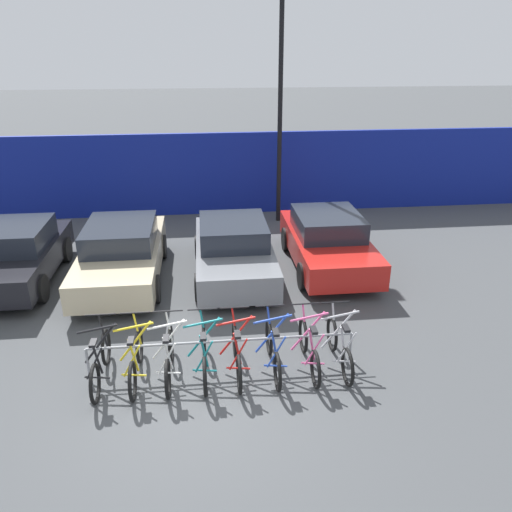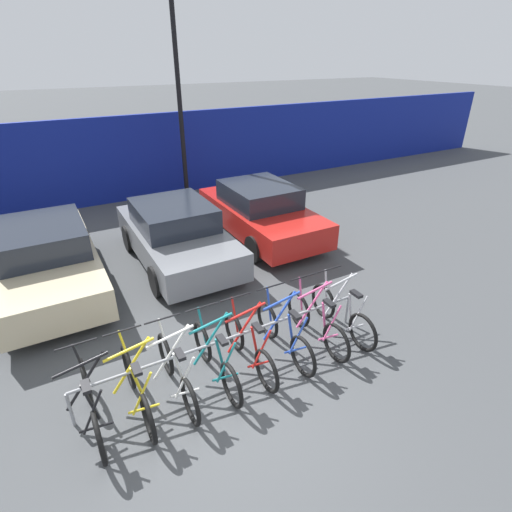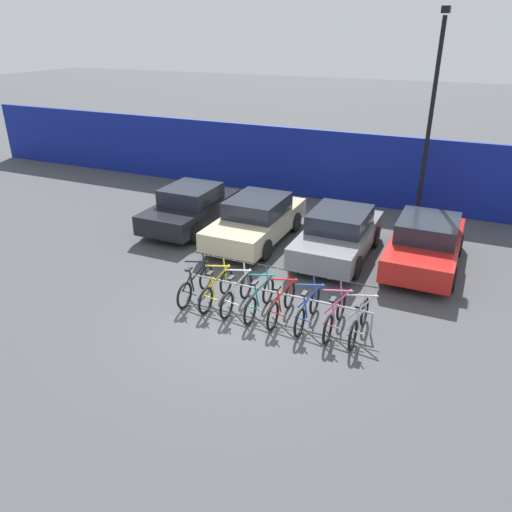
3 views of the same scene
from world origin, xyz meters
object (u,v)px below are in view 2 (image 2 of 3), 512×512
at_px(bicycle_yellow, 137,388).
at_px(car_grey, 176,234).
at_px(bicycle_white, 177,373).
at_px(bicycle_blue, 284,334).
at_px(bicycle_pink, 316,323).
at_px(car_red, 261,211).
at_px(bicycle_silver, 342,313).
at_px(lamp_post, 178,77).
at_px(bicycle_black, 91,405).
at_px(bicycle_teal, 216,359).
at_px(bicycle_red, 249,347).
at_px(car_beige, 47,259).
at_px(bike_rack, 231,340).

relative_size(bicycle_yellow, car_grey, 0.42).
xyz_separation_m(bicycle_white, bicycle_blue, (1.79, 0.00, 0.00)).
distance_m(bicycle_pink, car_red, 4.50).
relative_size(bicycle_white, bicycle_silver, 1.00).
bearing_deg(car_grey, lamp_post, 66.97).
relative_size(car_red, lamp_post, 0.61).
bearing_deg(bicycle_yellow, bicycle_black, -177.05).
bearing_deg(bicycle_white, bicycle_black, 178.03).
xyz_separation_m(bicycle_teal, bicycle_silver, (2.38, 0.00, 0.00)).
relative_size(bicycle_red, car_beige, 0.39).
bearing_deg(bicycle_white, car_red, 46.51).
height_order(bicycle_white, bicycle_silver, same).
xyz_separation_m(bicycle_black, bicycle_silver, (4.13, 0.00, 0.00)).
distance_m(bicycle_red, bicycle_blue, 0.63).
bearing_deg(lamp_post, bicycle_white, -111.18).
height_order(bike_rack, car_beige, car_beige).
bearing_deg(bicycle_pink, lamp_post, 86.88).
height_order(bicycle_red, lamp_post, lamp_post).
relative_size(bicycle_red, bicycle_pink, 1.00).
height_order(bicycle_blue, bicycle_silver, same).
height_order(bike_rack, bicycle_teal, bicycle_teal).
relative_size(car_beige, lamp_post, 0.64).
height_order(bicycle_black, car_beige, car_beige).
height_order(bicycle_yellow, car_beige, car_beige).
distance_m(bicycle_pink, car_grey, 4.09).
bearing_deg(bicycle_teal, car_beige, 113.96).
distance_m(bicycle_white, bicycle_blue, 1.79).
bearing_deg(car_beige, car_red, 2.67).
bearing_deg(car_beige, car_grey, -2.20).
bearing_deg(bicycle_white, bicycle_yellow, 178.03).
bearing_deg(lamp_post, bicycle_pink, -94.70).
bearing_deg(bicycle_blue, car_red, 62.95).
relative_size(car_grey, lamp_post, 0.60).
distance_m(bike_rack, car_beige, 4.49).
bearing_deg(car_red, bicycle_blue, -115.02).
relative_size(bicycle_black, bicycle_red, 1.00).
xyz_separation_m(bicycle_white, car_grey, (1.38, 3.94, 0.31)).
height_order(car_beige, lamp_post, lamp_post).
relative_size(bicycle_white, lamp_post, 0.25).
xyz_separation_m(bicycle_yellow, bicycle_white, (0.56, 0.00, 0.00)).
bearing_deg(car_red, bike_rack, -124.81).
height_order(bicycle_pink, bicycle_silver, same).
bearing_deg(bicycle_red, bicycle_black, -176.95).
distance_m(bicycle_silver, car_beige, 5.90).
bearing_deg(bicycle_white, bicycle_silver, -1.97).
distance_m(bicycle_black, bicycle_silver, 4.13).
height_order(bicycle_teal, lamp_post, lamp_post).
height_order(bike_rack, car_red, car_red).
xyz_separation_m(bike_rack, bicycle_red, (0.24, -0.15, -0.12)).
xyz_separation_m(bike_rack, lamp_post, (2.17, 7.82, 3.25)).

